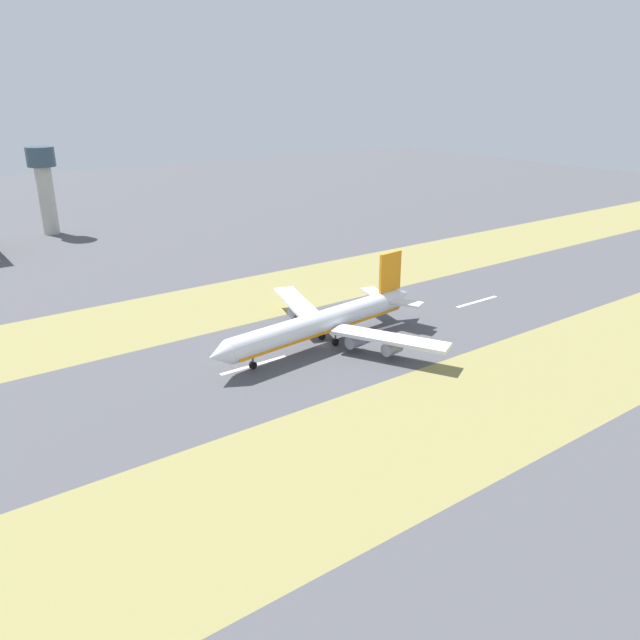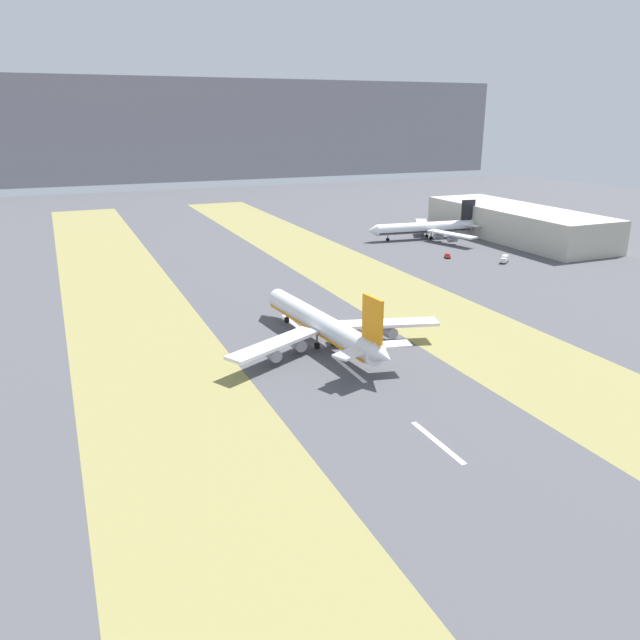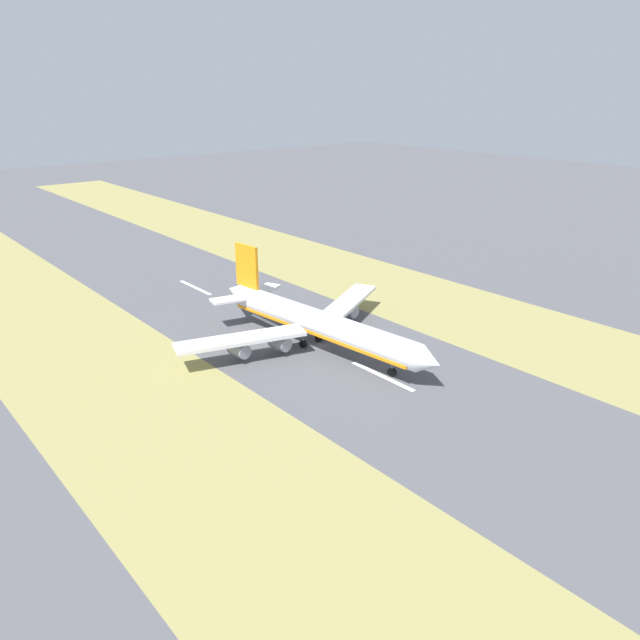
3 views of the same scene
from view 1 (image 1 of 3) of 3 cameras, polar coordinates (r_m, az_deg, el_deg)
name	(u,v)px [view 1 (image 1 of 3)]	position (r m, az deg, el deg)	size (l,w,h in m)	color
ground_plane	(324,345)	(161.13, 0.34, -2.32)	(800.00, 800.00, 0.00)	#4C4C51
grass_median_west	(454,415)	(131.29, 12.19, -8.47)	(40.00, 600.00, 0.01)	olive
grass_median_east	(239,300)	(196.83, -7.45, 1.83)	(40.00, 600.00, 0.01)	olive
centreline_dash_near	(477,302)	(199.71, 14.16, 1.65)	(1.20, 18.00, 0.01)	silver
centreline_dash_mid	(380,329)	(172.36, 5.49, -0.85)	(1.20, 18.00, 0.01)	silver
centreline_dash_far	(254,365)	(150.77, -6.06, -4.12)	(1.20, 18.00, 0.01)	silver
airplane_main_jet	(326,322)	(160.01, 0.51, -0.17)	(63.81, 67.21, 20.20)	white
control_tower	(44,181)	(306.42, -23.91, 11.54)	(12.00, 12.00, 38.17)	#BCB7A8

